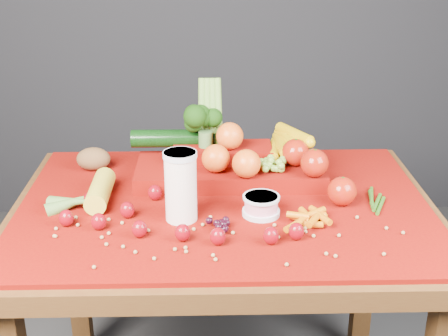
{
  "coord_description": "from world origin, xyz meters",
  "views": [
    {
      "loc": [
        -0.04,
        -1.46,
        1.46
      ],
      "look_at": [
        0.0,
        0.02,
        0.85
      ],
      "focal_mm": 50.0,
      "sensor_mm": 36.0,
      "label": 1
    }
  ],
  "objects_px": {
    "produce_mound": "(238,159)",
    "yogurt_bowl": "(261,205)",
    "milk_glass": "(181,184)",
    "table": "(224,239)"
  },
  "relations": [
    {
      "from": "table",
      "to": "yogurt_bowl",
      "type": "bearing_deg",
      "value": -39.13
    },
    {
      "from": "yogurt_bowl",
      "to": "table",
      "type": "bearing_deg",
      "value": 140.87
    },
    {
      "from": "milk_glass",
      "to": "produce_mound",
      "type": "xyz_separation_m",
      "value": [
        0.15,
        0.25,
        -0.03
      ]
    },
    {
      "from": "milk_glass",
      "to": "produce_mound",
      "type": "height_order",
      "value": "produce_mound"
    },
    {
      "from": "table",
      "to": "milk_glass",
      "type": "bearing_deg",
      "value": -139.61
    },
    {
      "from": "table",
      "to": "milk_glass",
      "type": "height_order",
      "value": "milk_glass"
    },
    {
      "from": "milk_glass",
      "to": "yogurt_bowl",
      "type": "xyz_separation_m",
      "value": [
        0.2,
        0.02,
        -0.07
      ]
    },
    {
      "from": "yogurt_bowl",
      "to": "produce_mound",
      "type": "xyz_separation_m",
      "value": [
        -0.05,
        0.23,
        0.03
      ]
    },
    {
      "from": "table",
      "to": "yogurt_bowl",
      "type": "height_order",
      "value": "yogurt_bowl"
    },
    {
      "from": "produce_mound",
      "to": "yogurt_bowl",
      "type": "bearing_deg",
      "value": -78.0
    }
  ]
}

